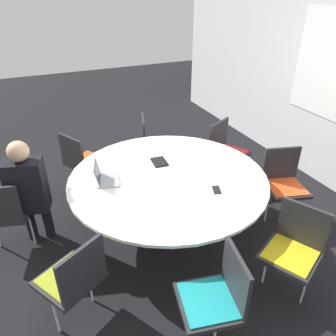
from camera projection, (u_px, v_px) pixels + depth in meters
ground_plane at (168, 231)px, 3.73m from camera, size 16.00×16.00×0.00m
conference_table at (168, 184)px, 3.41m from camera, size 2.04×2.04×0.72m
chair_0 at (5, 210)px, 3.21m from camera, size 0.53×0.54×0.86m
chair_1 at (74, 276)px, 2.50m from camera, size 0.58×0.59×0.86m
chair_2 at (217, 294)px, 2.35m from camera, size 0.52×0.50×0.86m
chair_3 at (294, 246)px, 2.78m from camera, size 0.58×0.57×0.86m
chair_4 at (284, 180)px, 3.70m from camera, size 0.52×0.54×0.86m
chair_5 at (226, 148)px, 4.41m from camera, size 0.57×0.58×0.86m
chair_6 at (153, 140)px, 4.61m from camera, size 0.55×0.53×0.86m
chair_7 at (82, 159)px, 4.13m from camera, size 0.59×0.58×0.86m
person_0 at (28, 187)px, 3.22m from camera, size 0.33×0.41×1.21m
laptop at (104, 177)px, 3.26m from camera, size 0.34×0.31×0.21m
spiral_notebook at (159, 162)px, 3.62m from camera, size 0.22×0.17×0.02m
cell_phone at (217, 190)px, 3.14m from camera, size 0.16×0.11×0.01m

